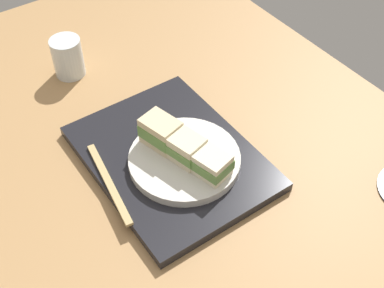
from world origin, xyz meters
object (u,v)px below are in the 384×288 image
object	(u,v)px
sandwich_middle	(184,147)
sandwich_far	(209,163)
chopsticks_pair	(109,183)
sandwich_near	(161,132)
sandwich_plate	(184,160)
drinking_glass	(68,57)

from	to	relation	value
sandwich_middle	sandwich_far	xyz separation A→B (cm)	(5.85, 1.63, -0.31)
sandwich_middle	chopsticks_pair	size ratio (longest dim) A/B	0.42
sandwich_middle	chopsticks_pair	xyz separation A→B (cm)	(-3.72, -14.98, -4.13)
chopsticks_pair	sandwich_near	bearing A→B (deg)	99.08
sandwich_near	chopsticks_pair	world-z (taller)	sandwich_near
sandwich_plate	chopsticks_pair	size ratio (longest dim) A/B	1.03
sandwich_far	drinking_glass	bearing A→B (deg)	-171.73
sandwich_near	sandwich_far	size ratio (longest dim) A/B	0.97
sandwich_plate	sandwich_far	bearing A→B (deg)	15.60
sandwich_plate	drinking_glass	distance (cm)	41.77
sandwich_plate	sandwich_far	size ratio (longest dim) A/B	2.51
sandwich_far	chopsticks_pair	world-z (taller)	sandwich_far
sandwich_middle	drinking_glass	distance (cm)	41.78
sandwich_middle	sandwich_far	size ratio (longest dim) A/B	1.02
sandwich_near	sandwich_middle	xyz separation A→B (cm)	(5.85, 1.63, -0.27)
sandwich_plate	sandwich_near	xyz separation A→B (cm)	(-5.85, -1.63, 3.85)
sandwich_plate	sandwich_near	bearing A→B (deg)	-164.40
sandwich_plate	sandwich_far	world-z (taller)	sandwich_far
sandwich_middle	drinking_glass	size ratio (longest dim) A/B	0.95
sandwich_plate	sandwich_far	xyz separation A→B (cm)	(5.85, 1.63, 3.28)
chopsticks_pair	sandwich_plate	bearing A→B (deg)	76.05
drinking_glass	sandwich_far	bearing A→B (deg)	8.27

